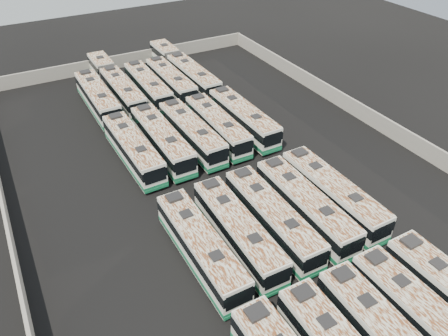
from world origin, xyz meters
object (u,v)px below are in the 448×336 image
(bus_midback_far_right, at_px, (243,118))
(bus_back_left, at_px, (115,83))
(bus_midfront_far_left, at_px, (201,247))
(bus_midback_right, at_px, (217,126))
(bus_midback_far_left, at_px, (133,149))
(bus_back_right, at_px, (171,82))
(bus_midfront_right, at_px, (305,206))
(bus_midfront_center, at_px, (272,218))
(bus_back_far_left, at_px, (98,98))
(bus_midfront_left, at_px, (238,231))
(bus_back_far_right, at_px, (183,69))
(bus_front_right, at_px, (427,322))
(bus_midback_left, at_px, (162,140))
(bus_midback_center, at_px, (192,133))
(bus_back_center, at_px, (148,87))
(bus_midfront_far_right, at_px, (332,194))

(bus_midback_far_right, distance_m, bus_back_left, 21.34)
(bus_midfront_far_left, relative_size, bus_midback_right, 1.00)
(bus_midback_far_left, distance_m, bus_back_right, 18.47)
(bus_midfront_right, relative_size, bus_midback_far_right, 1.00)
(bus_midfront_center, relative_size, bus_back_far_left, 0.97)
(bus_midfront_left, height_order, bus_back_right, bus_back_right)
(bus_midfront_far_left, xyz_separation_m, bus_back_right, (11.02, 32.34, 0.02))
(bus_midfront_far_left, height_order, bus_back_far_right, bus_back_far_right)
(bus_midback_far_right, bearing_deg, bus_back_far_right, 89.81)
(bus_front_right, relative_size, bus_midback_left, 0.97)
(bus_midfront_center, distance_m, bus_back_left, 35.90)
(bus_back_left, xyz_separation_m, bus_back_far_right, (10.91, -0.18, 0.06))
(bus_midfront_far_left, height_order, bus_midfront_center, bus_midfront_center)
(bus_midfront_far_left, relative_size, bus_midfront_right, 0.98)
(bus_midfront_right, distance_m, bus_back_far_right, 35.84)
(bus_midback_center, distance_m, bus_back_left, 18.76)
(bus_midfront_right, bearing_deg, bus_back_far_left, 109.84)
(bus_back_far_left, bearing_deg, bus_back_right, 0.94)
(bus_midfront_right, bearing_deg, bus_midback_far_left, 123.12)
(bus_midfront_right, height_order, bus_midback_right, bus_midfront_right)
(bus_midfront_center, height_order, bus_back_right, bus_back_right)
(bus_midback_right, bearing_deg, bus_midfront_left, -111.97)
(bus_midfront_left, relative_size, bus_back_right, 0.99)
(bus_midfront_left, relative_size, bus_midback_left, 0.97)
(bus_midback_far_left, xyz_separation_m, bus_midback_right, (10.93, 0.06, -0.04))
(bus_midfront_left, relative_size, bus_midback_right, 1.00)
(bus_front_right, height_order, bus_midfront_far_left, bus_front_right)
(bus_back_far_left, distance_m, bus_back_right, 11.02)
(bus_midfront_left, relative_size, bus_midback_center, 0.98)
(bus_midfront_center, xyz_separation_m, bus_back_left, (-3.77, 35.70, -0.04))
(bus_midfront_far_left, distance_m, bus_midfront_right, 11.10)
(bus_front_right, xyz_separation_m, bus_back_far_right, (3.62, 50.17, 0.02))
(bus_midback_center, xyz_separation_m, bus_back_far_right, (7.15, 18.21, 0.01))
(bus_midback_right, xyz_separation_m, bus_back_center, (-3.53, 14.73, 0.03))
(bus_midback_left, distance_m, bus_midback_right, 7.31)
(bus_back_far_right, bearing_deg, bus_midback_center, -112.20)
(bus_midfront_far_right, xyz_separation_m, bus_midback_right, (-3.64, 17.39, -0.06))
(bus_midfront_far_left, height_order, bus_back_left, bus_midfront_far_left)
(bus_midback_far_right, relative_size, bus_back_far_left, 0.99)
(bus_front_right, bearing_deg, bus_midfront_right, 88.65)
(bus_midfront_far_left, relative_size, bus_midfront_center, 0.99)
(bus_back_far_left, xyz_separation_m, bus_back_right, (11.02, 0.22, -0.05))
(bus_midfront_far_right, height_order, bus_midback_far_left, bus_midfront_far_right)
(bus_back_right, bearing_deg, bus_midfront_center, -96.57)
(bus_front_right, bearing_deg, bus_midfront_left, 115.32)
(bus_back_far_right, bearing_deg, bus_midfront_far_right, -90.72)
(bus_back_far_right, bearing_deg, bus_midback_far_right, -90.19)
(bus_midfront_far_right, distance_m, bus_midback_right, 17.77)
(bus_midfront_left, height_order, bus_midback_right, bus_midfront_left)
(bus_midfront_center, bearing_deg, bus_back_far_right, 79.22)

